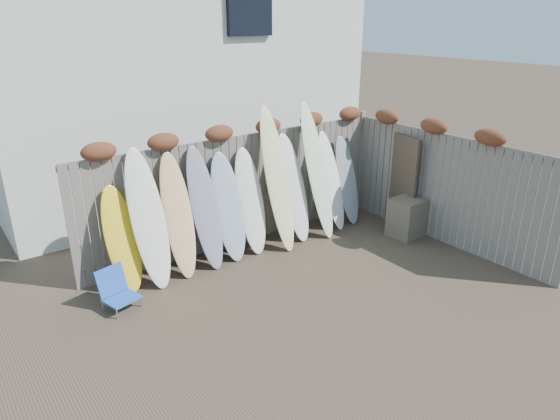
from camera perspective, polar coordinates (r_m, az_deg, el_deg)
ground at (r=7.66m, az=5.43°, el=-9.63°), size 80.00×80.00×0.00m
back_fence at (r=8.95m, az=-4.26°, el=3.42°), size 6.05×0.28×2.24m
right_fence at (r=9.45m, az=18.35°, el=3.07°), size 0.28×4.40×2.24m
house at (r=12.39m, az=-13.48°, el=17.43°), size 8.50×5.50×6.33m
beach_chair at (r=7.59m, az=-18.21°, el=-8.64°), size 0.55×0.57×0.59m
wooden_crate at (r=9.74m, az=14.32°, el=-0.81°), size 0.67×0.58×0.73m
lattice_panel at (r=10.11m, az=13.19°, el=3.42°), size 0.37×1.19×1.83m
surfboard_0 at (r=7.84m, az=-17.63°, el=-3.23°), size 0.53×0.61×1.61m
surfboard_1 at (r=7.81m, az=-14.85°, el=-1.01°), size 0.55×0.76×2.11m
surfboard_2 at (r=8.04m, az=-11.58°, el=-0.65°), size 0.54×0.74×1.96m
surfboard_3 at (r=8.23m, az=-8.58°, el=0.18°), size 0.49×0.72×1.99m
surfboard_4 at (r=8.47m, az=-5.93°, el=0.33°), size 0.57×0.68×1.82m
surfboard_5 at (r=8.70m, az=-3.41°, el=1.01°), size 0.56×0.70×1.82m
surfboard_6 at (r=8.76m, az=-0.32°, el=3.50°), size 0.48×0.88×2.49m
surfboard_7 at (r=9.16m, az=1.54°, el=2.53°), size 0.60×0.74×1.96m
surfboard_8 at (r=9.30m, az=4.25°, el=4.48°), size 0.52×0.90×2.48m
surfboard_9 at (r=9.72m, az=5.91°, el=3.33°), size 0.53×0.72×1.89m
surfboard_10 at (r=10.06m, az=7.67°, el=3.39°), size 0.49×0.64×1.72m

